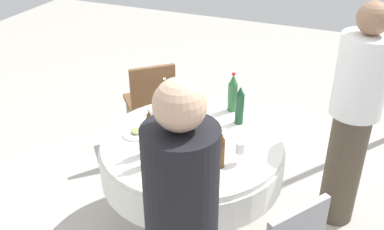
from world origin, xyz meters
TOP-DOWN VIEW (x-y plane):
  - ground_plane at (0.00, 0.00)m, footprint 10.00×10.00m
  - dining_table at (0.00, 0.00)m, footprint 1.25×1.25m
  - bottle_dark_green_west at (-0.35, 0.22)m, footprint 0.06×0.06m
  - bottle_dark_green_far at (0.35, -0.13)m, footprint 0.07×0.07m
  - bottle_brown_south at (0.05, -0.14)m, footprint 0.07×0.07m
  - bottle_brown_near at (0.24, -0.19)m, footprint 0.07×0.07m
  - bottle_brown_inner at (0.21, 0.27)m, footprint 0.06×0.06m
  - bottle_green_rear at (-0.51, 0.12)m, footprint 0.07×0.07m
  - bottle_dark_green_left at (-0.32, -0.35)m, footprint 0.06×0.06m
  - wine_glass_near at (0.12, 0.37)m, footprint 0.06×0.06m
  - wine_glass_inner at (0.19, 0.05)m, footprint 0.07×0.07m
  - plate_mid at (-0.12, 0.08)m, footprint 0.24×0.24m
  - plate_right at (0.07, -0.38)m, footprint 0.20×0.20m
  - plate_outer at (-0.36, -0.14)m, footprint 0.25×0.25m
  - fork_far at (0.38, 0.16)m, footprint 0.11×0.16m
  - person_west at (0.92, 0.33)m, footprint 0.34×0.34m
  - person_far at (-0.51, 0.98)m, footprint 0.34×0.34m
  - chair_left at (-0.82, -0.74)m, footprint 0.56×0.56m

SIDE VIEW (x-z plane):
  - ground_plane at x=0.00m, z-range 0.00..0.00m
  - chair_left at x=-0.82m, z-range 0.08..0.95m
  - dining_table at x=0.00m, z-range 0.22..0.96m
  - fork_far at x=0.38m, z-range 0.74..0.74m
  - plate_mid at x=-0.12m, z-range 0.74..0.76m
  - plate_right at x=0.07m, z-range 0.73..0.77m
  - plate_outer at x=-0.36m, z-range 0.73..0.77m
  - wine_glass_inner at x=0.19m, z-range 0.77..0.91m
  - wine_glass_near at x=0.12m, z-range 0.77..0.92m
  - bottle_dark_green_left at x=-0.32m, z-range 0.73..0.99m
  - person_west at x=0.92m, z-range 0.04..1.68m
  - bottle_brown_inner at x=0.21m, z-range 0.73..1.00m
  - person_far at x=-0.51m, z-range 0.04..1.70m
  - bottle_brown_south at x=0.05m, z-range 0.73..1.03m
  - bottle_dark_green_west at x=-0.35m, z-range 0.73..1.03m
  - bottle_dark_green_far at x=0.35m, z-range 0.73..1.03m
  - bottle_green_rear at x=-0.51m, z-range 0.73..1.03m
  - bottle_brown_near at x=0.24m, z-range 0.73..1.05m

